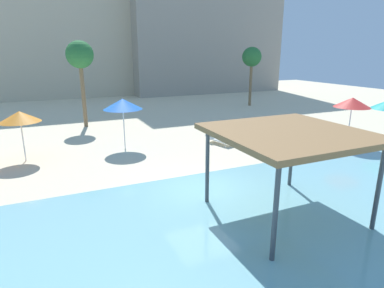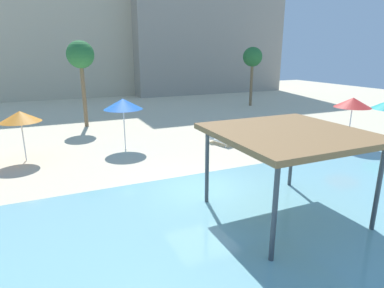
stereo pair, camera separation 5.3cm
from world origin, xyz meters
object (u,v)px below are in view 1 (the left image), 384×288
object	(u,v)px
lounge_chair_0	(291,127)
lounge_chair_1	(253,134)
beach_umbrella_orange_3	(20,117)
lounge_chair_3	(336,131)
beach_umbrella_red_6	(352,102)
palm_tree_1	(252,58)
shade_pavilion	(289,136)
beach_umbrella_blue_0	(123,104)
palm_tree_2	(80,57)
lounge_chair_2	(218,138)

from	to	relation	value
lounge_chair_0	lounge_chair_1	xyz separation A→B (m)	(-3.40, -0.49, 0.00)
beach_umbrella_orange_3	lounge_chair_3	distance (m)	18.51
lounge_chair_3	beach_umbrella_red_6	bearing A→B (deg)	2.31
lounge_chair_0	palm_tree_1	size ratio (longest dim) A/B	0.34
beach_umbrella_red_6	lounge_chair_1	bearing A→B (deg)	138.56
beach_umbrella_orange_3	lounge_chair_0	distance (m)	16.43
beach_umbrella_red_6	palm_tree_1	xyz separation A→B (m)	(3.27, 14.88, 2.15)
shade_pavilion	palm_tree_1	bearing A→B (deg)	58.78
shade_pavilion	lounge_chair_0	distance (m)	12.57
shade_pavilion	lounge_chair_1	distance (m)	10.24
beach_umbrella_blue_0	lounge_chair_0	bearing A→B (deg)	-3.55
beach_umbrella_blue_0	lounge_chair_1	world-z (taller)	beach_umbrella_blue_0
beach_umbrella_orange_3	shade_pavilion	bearing A→B (deg)	-50.57
lounge_chair_3	palm_tree_2	size ratio (longest dim) A/B	0.31
beach_umbrella_blue_0	lounge_chair_3	world-z (taller)	beach_umbrella_blue_0
beach_umbrella_red_6	palm_tree_2	world-z (taller)	palm_tree_2
shade_pavilion	beach_umbrella_blue_0	distance (m)	10.36
lounge_chair_0	palm_tree_1	bearing A→B (deg)	137.71
shade_pavilion	palm_tree_1	size ratio (longest dim) A/B	0.78
shade_pavilion	beach_umbrella_red_6	xyz separation A→B (m)	(8.86, 5.13, -0.20)
beach_umbrella_red_6	lounge_chair_2	xyz separation A→B (m)	(-6.61, 3.56, -2.22)
beach_umbrella_blue_0	palm_tree_2	xyz separation A→B (m)	(-1.31, 6.85, 2.43)
shade_pavilion	lounge_chair_0	size ratio (longest dim) A/B	2.26
shade_pavilion	beach_umbrella_red_6	distance (m)	10.24
beach_umbrella_red_6	lounge_chair_1	size ratio (longest dim) A/B	1.43
lounge_chair_0	shade_pavilion	bearing A→B (deg)	-64.07
lounge_chair_2	palm_tree_2	distance (m)	11.41
lounge_chair_1	lounge_chair_2	bearing A→B (deg)	-113.40
beach_umbrella_blue_0	lounge_chair_3	xyz separation A→B (m)	(13.14, -2.82, -2.21)
beach_umbrella_blue_0	lounge_chair_0	xyz separation A→B (m)	(11.25, -0.70, -2.21)
beach_umbrella_orange_3	lounge_chair_0	xyz separation A→B (m)	(16.31, -0.64, -1.93)
shade_pavilion	beach_umbrella_red_6	world-z (taller)	shade_pavilion
shade_pavilion	beach_umbrella_blue_0	xyz separation A→B (m)	(-3.04, 9.90, -0.20)
lounge_chair_1	palm_tree_2	xyz separation A→B (m)	(-9.16, 8.04, 4.64)
beach_umbrella_red_6	shade_pavilion	bearing A→B (deg)	-149.91
palm_tree_1	palm_tree_2	xyz separation A→B (m)	(-16.49, -3.26, 0.28)
lounge_chair_0	lounge_chair_2	xyz separation A→B (m)	(-5.96, -0.51, 0.00)
beach_umbrella_orange_3	palm_tree_2	bearing A→B (deg)	61.55
lounge_chair_2	palm_tree_2	size ratio (longest dim) A/B	0.33
shade_pavilion	lounge_chair_1	world-z (taller)	shade_pavilion
beach_umbrella_red_6	palm_tree_2	distance (m)	17.77
beach_umbrella_blue_0	lounge_chair_2	bearing A→B (deg)	-12.88
lounge_chair_0	palm_tree_2	xyz separation A→B (m)	(-12.56, 7.55, 4.64)
shade_pavilion	beach_umbrella_orange_3	size ratio (longest dim) A/B	1.77
lounge_chair_2	palm_tree_1	size ratio (longest dim) A/B	0.34
shade_pavilion	lounge_chair_3	world-z (taller)	shade_pavilion
beach_umbrella_red_6	palm_tree_1	bearing A→B (deg)	77.61
shade_pavilion	lounge_chair_3	xyz separation A→B (m)	(10.10, 7.08, -2.42)
beach_umbrella_blue_0	beach_umbrella_red_6	bearing A→B (deg)	-21.83
lounge_chair_0	lounge_chair_3	bearing A→B (deg)	19.39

